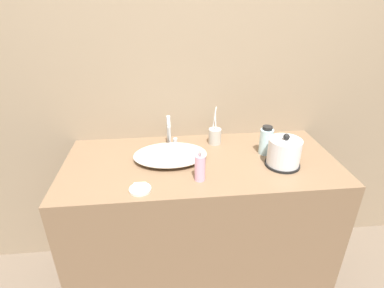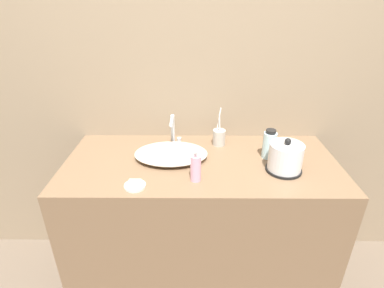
% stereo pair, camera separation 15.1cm
% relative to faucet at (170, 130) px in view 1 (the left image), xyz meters
% --- Properties ---
extents(wall_back, '(6.00, 0.04, 2.60)m').
position_rel_faucet_xyz_m(wall_back, '(0.15, 0.15, 0.34)').
color(wall_back, gray).
rests_on(wall_back, ground_plane).
extents(vanity_counter, '(1.42, 0.63, 0.86)m').
position_rel_faucet_xyz_m(vanity_counter, '(0.15, -0.18, -0.53)').
color(vanity_counter, brown).
rests_on(vanity_counter, ground_plane).
extents(sink_basin, '(0.38, 0.27, 0.06)m').
position_rel_faucet_xyz_m(sink_basin, '(-0.01, -0.15, -0.07)').
color(sink_basin, silver).
rests_on(sink_basin, vanity_counter).
extents(faucet, '(0.06, 0.14, 0.18)m').
position_rel_faucet_xyz_m(faucet, '(0.00, 0.00, 0.00)').
color(faucet, silver).
rests_on(faucet, vanity_counter).
extents(electric_kettle, '(0.17, 0.17, 0.18)m').
position_rel_faucet_xyz_m(electric_kettle, '(0.56, -0.27, -0.03)').
color(electric_kettle, black).
rests_on(electric_kettle, vanity_counter).
extents(toothbrush_cup, '(0.07, 0.07, 0.22)m').
position_rel_faucet_xyz_m(toothbrush_cup, '(0.26, 0.01, -0.05)').
color(toothbrush_cup, '#B7B2A8').
rests_on(toothbrush_cup, vanity_counter).
extents(lotion_bottle, '(0.05, 0.05, 0.16)m').
position_rel_faucet_xyz_m(lotion_bottle, '(0.12, -0.36, -0.03)').
color(lotion_bottle, '#EAA8C6').
rests_on(lotion_bottle, vanity_counter).
extents(shampoo_bottle, '(0.07, 0.07, 0.16)m').
position_rel_faucet_xyz_m(shampoo_bottle, '(0.51, -0.14, -0.02)').
color(shampoo_bottle, silver).
rests_on(shampoo_bottle, vanity_counter).
extents(soap_dish, '(0.10, 0.10, 0.03)m').
position_rel_faucet_xyz_m(soap_dish, '(-0.15, -0.42, -0.09)').
color(soap_dish, silver).
rests_on(soap_dish, vanity_counter).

